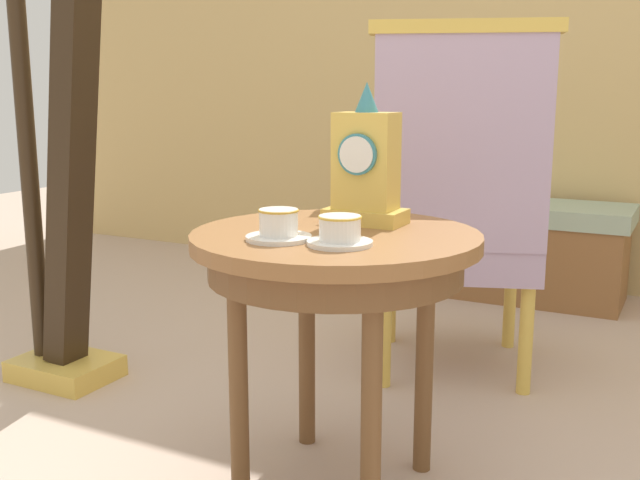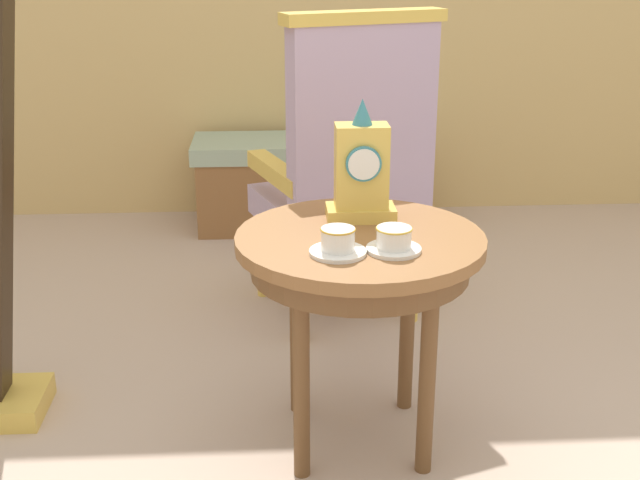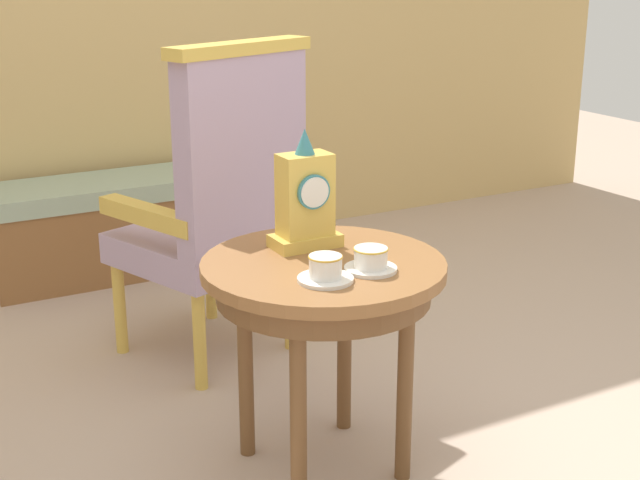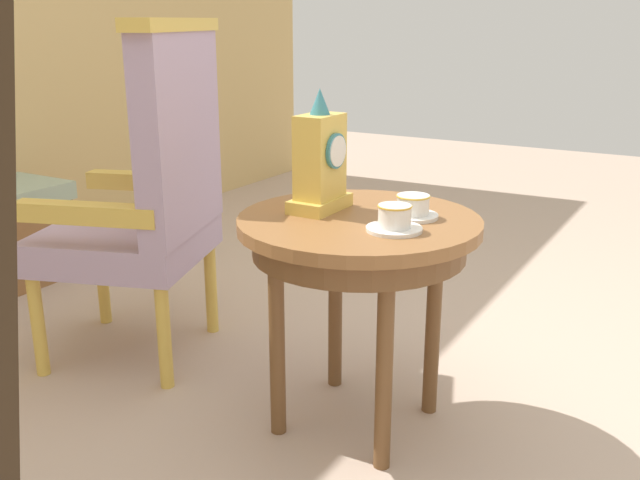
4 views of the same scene
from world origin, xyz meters
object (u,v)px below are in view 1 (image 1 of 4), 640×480
at_px(mantel_clock, 365,168).
at_px(armchair, 457,201).
at_px(side_table, 336,266).
at_px(window_bench, 504,248).
at_px(harp, 59,164).
at_px(teacup_left, 279,226).
at_px(teacup_right, 340,232).

height_order(mantel_clock, armchair, armchair).
distance_m(side_table, window_bench, 1.92).
distance_m(armchair, harp, 1.26).
height_order(side_table, armchair, armchair).
relative_size(teacup_left, teacup_right, 1.03).
bearing_deg(armchair, teacup_left, -96.68).
bearing_deg(window_bench, armchair, -84.81).
relative_size(armchair, window_bench, 1.03).
relative_size(mantel_clock, window_bench, 0.30).
distance_m(side_table, harp, 1.09).
xyz_separation_m(teacup_right, harp, (-1.13, 0.32, 0.06)).
height_order(teacup_left, window_bench, teacup_left).
xyz_separation_m(teacup_left, armchair, (0.11, 0.94, -0.06)).
relative_size(teacup_right, window_bench, 0.13).
xyz_separation_m(side_table, window_bench, (-0.06, 1.90, -0.32)).
height_order(teacup_left, armchair, armchair).
bearing_deg(side_table, mantel_clock, 84.80).
bearing_deg(teacup_left, teacup_right, 4.48).
xyz_separation_m(armchair, harp, (-1.10, -0.61, 0.12)).
height_order(harp, window_bench, harp).
bearing_deg(window_bench, teacup_left, -90.31).
xyz_separation_m(teacup_right, mantel_clock, (-0.06, 0.26, 0.11)).
distance_m(armchair, window_bench, 1.16).
distance_m(teacup_right, mantel_clock, 0.28).
bearing_deg(armchair, window_bench, 95.19).
relative_size(side_table, teacup_left, 4.63).
xyz_separation_m(side_table, mantel_clock, (0.01, 0.13, 0.21)).
bearing_deg(armchair, harp, -150.87).
bearing_deg(teacup_right, harp, 164.16).
bearing_deg(side_table, armchair, 87.14).
relative_size(mantel_clock, harp, 0.19).
height_order(armchair, harp, harp).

